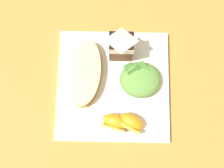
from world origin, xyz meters
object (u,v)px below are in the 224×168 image
object	(u,v)px
cheesy_pizza_bread	(85,73)
green_salad_pile	(139,80)
orange_wedge_front	(114,122)
white_plate	(112,85)
orange_wedge_middle	(130,122)
milk_carton	(120,45)

from	to	relation	value
cheesy_pizza_bread	green_salad_pile	world-z (taller)	green_salad_pile
cheesy_pizza_bread	orange_wedge_front	xyz separation A→B (m)	(0.07, -0.12, 0.00)
cheesy_pizza_bread	orange_wedge_front	world-z (taller)	orange_wedge_front
white_plate	cheesy_pizza_bread	xyz separation A→B (m)	(-0.07, 0.02, 0.03)
orange_wedge_middle	cheesy_pizza_bread	bearing A→B (deg)	133.37
milk_carton	orange_wedge_front	bearing A→B (deg)	-93.75
orange_wedge_front	milk_carton	bearing A→B (deg)	86.25
milk_carton	orange_wedge_middle	bearing A→B (deg)	-81.52
orange_wedge_front	cheesy_pizza_bread	bearing A→B (deg)	121.73
cheesy_pizza_bread	white_plate	bearing A→B (deg)	-19.74
orange_wedge_middle	white_plate	bearing A→B (deg)	115.09
orange_wedge_front	orange_wedge_middle	distance (m)	0.04
cheesy_pizza_bread	orange_wedge_middle	distance (m)	0.16
cheesy_pizza_bread	orange_wedge_middle	size ratio (longest dim) A/B	2.51
white_plate	cheesy_pizza_bread	world-z (taller)	cheesy_pizza_bread
orange_wedge_middle	orange_wedge_front	bearing A→B (deg)	-179.15
green_salad_pile	cheesy_pizza_bread	bearing A→B (deg)	174.08
orange_wedge_front	orange_wedge_middle	size ratio (longest dim) A/B	0.97
white_plate	orange_wedge_middle	world-z (taller)	orange_wedge_middle
orange_wedge_front	orange_wedge_middle	bearing A→B (deg)	0.85
green_salad_pile	orange_wedge_middle	xyz separation A→B (m)	(-0.02, -0.10, -0.00)
cheesy_pizza_bread	milk_carton	world-z (taller)	milk_carton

